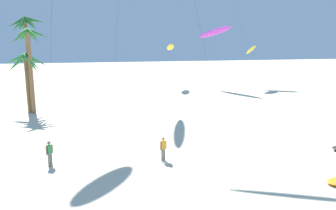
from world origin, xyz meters
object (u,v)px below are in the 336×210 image
(palm_tree_2, at_px, (26,32))
(flying_kite_2, at_px, (214,32))
(palm_tree_3, at_px, (29,46))
(flying_kite_7, at_px, (171,47))
(person_mid_field, at_px, (163,148))
(person_near_right, at_px, (50,152))
(flying_kite_5, at_px, (251,50))
(palm_tree_4, at_px, (26,65))

(palm_tree_2, distance_m, flying_kite_2, 30.71)
(palm_tree_2, relative_size, palm_tree_3, 1.15)
(flying_kite_7, distance_m, person_mid_field, 36.82)
(palm_tree_2, relative_size, person_near_right, 6.56)
(flying_kite_5, relative_size, person_mid_field, 4.91)
(palm_tree_3, xyz_separation_m, palm_tree_4, (-0.50, 0.44, -2.06))
(flying_kite_5, distance_m, flying_kite_7, 14.20)
(flying_kite_7, bearing_deg, flying_kite_2, -21.67)
(palm_tree_3, distance_m, flying_kite_5, 36.38)
(flying_kite_2, height_order, flying_kite_7, flying_kite_2)
(palm_tree_2, relative_size, person_mid_field, 6.65)
(palm_tree_4, height_order, person_near_right, palm_tree_4)
(flying_kite_7, relative_size, person_near_right, 6.22)
(palm_tree_3, height_order, person_mid_field, palm_tree_3)
(palm_tree_4, height_order, flying_kite_5, flying_kite_5)
(flying_kite_7, bearing_deg, person_mid_field, -107.57)
(palm_tree_2, distance_m, flying_kite_7, 25.74)
(flying_kite_5, xyz_separation_m, person_mid_field, (-24.37, -29.96, -6.01))
(flying_kite_2, bearing_deg, person_mid_field, -119.54)
(palm_tree_3, distance_m, person_mid_field, 22.10)
(palm_tree_4, distance_m, flying_kite_5, 36.75)
(palm_tree_3, bearing_deg, flying_kite_5, 18.39)
(person_mid_field, bearing_deg, palm_tree_3, 118.77)
(person_near_right, bearing_deg, person_mid_field, -8.92)
(palm_tree_4, bearing_deg, flying_kite_2, 24.15)
(palm_tree_2, bearing_deg, flying_kite_5, 14.94)
(flying_kite_7, bearing_deg, palm_tree_4, -144.07)
(palm_tree_3, xyz_separation_m, flying_kite_5, (34.52, 11.47, -0.61))
(person_mid_field, bearing_deg, flying_kite_2, 60.46)
(flying_kite_2, xyz_separation_m, flying_kite_7, (-7.05, 2.80, -2.54))
(palm_tree_4, height_order, flying_kite_7, flying_kite_7)
(palm_tree_3, relative_size, flying_kite_2, 0.76)
(palm_tree_2, height_order, person_mid_field, palm_tree_2)
(palm_tree_2, height_order, flying_kite_7, palm_tree_2)
(palm_tree_2, distance_m, palm_tree_3, 2.74)
(flying_kite_5, bearing_deg, flying_kite_2, 164.17)
(palm_tree_3, relative_size, person_mid_field, 5.80)
(palm_tree_2, relative_size, palm_tree_4, 1.60)
(flying_kite_2, distance_m, flying_kite_5, 7.25)
(flying_kite_7, bearing_deg, palm_tree_3, -142.67)
(palm_tree_4, xyz_separation_m, person_near_right, (3.45, -17.79, -4.54))
(palm_tree_4, xyz_separation_m, person_mid_field, (10.65, -18.92, -4.55))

